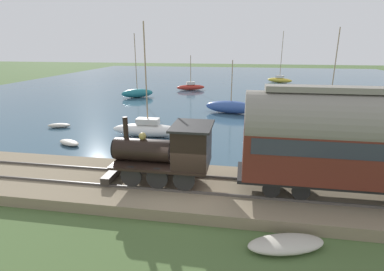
% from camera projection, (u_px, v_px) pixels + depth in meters
% --- Properties ---
extents(ground_plane, '(200.00, 200.00, 0.00)m').
position_uv_depth(ground_plane, '(186.00, 203.00, 13.75)').
color(ground_plane, '#476033').
extents(harbor_water, '(80.00, 80.00, 0.01)m').
position_uv_depth(harbor_water, '(230.00, 84.00, 54.98)').
color(harbor_water, '#38566B').
rests_on(harbor_water, ground).
extents(rail_embankment, '(5.09, 56.00, 0.64)m').
position_uv_depth(rail_embankment, '(189.00, 189.00, 14.53)').
color(rail_embankment, '#84755B').
rests_on(rail_embankment, ground).
extents(steam_locomotive, '(2.38, 5.12, 3.09)m').
position_uv_depth(steam_locomotive, '(171.00, 150.00, 14.09)').
color(steam_locomotive, black).
rests_on(steam_locomotive, rail_embankment).
extents(passenger_coach, '(2.57, 9.80, 4.73)m').
position_uv_depth(passenger_coach, '(358.00, 139.00, 12.52)').
color(passenger_coach, black).
rests_on(passenger_coach, rail_embankment).
extents(sailboat_white, '(1.46, 5.81, 8.55)m').
position_uv_depth(sailboat_white, '(148.00, 129.00, 23.47)').
color(sailboat_white, white).
rests_on(sailboat_white, harbor_water).
extents(sailboat_red, '(2.38, 4.53, 5.31)m').
position_uv_depth(sailboat_red, '(191.00, 87.00, 47.08)').
color(sailboat_red, '#B72D23').
rests_on(sailboat_red, harbor_water).
extents(sailboat_teal, '(3.43, 4.39, 8.31)m').
position_uv_depth(sailboat_teal, '(137.00, 93.00, 40.56)').
color(sailboat_teal, '#1E707A').
rests_on(sailboat_teal, harbor_water).
extents(sailboat_green, '(1.66, 5.13, 8.50)m').
position_uv_depth(sailboat_green, '(329.00, 112.00, 30.06)').
color(sailboat_green, '#236B42').
rests_on(sailboat_green, harbor_water).
extents(sailboat_blue, '(2.50, 5.59, 5.44)m').
position_uv_depth(sailboat_blue, '(231.00, 107.00, 31.33)').
color(sailboat_blue, '#335199').
rests_on(sailboat_blue, harbor_water).
extents(sailboat_yellow, '(3.05, 4.70, 9.21)m').
position_uv_depth(sailboat_yellow, '(280.00, 80.00, 56.09)').
color(sailboat_yellow, gold).
rests_on(sailboat_yellow, harbor_water).
extents(rowboat_near_shore, '(1.17, 2.07, 0.37)m').
position_uv_depth(rowboat_near_shore, '(59.00, 125.00, 26.08)').
color(rowboat_near_shore, '#B7B2A3').
rests_on(rowboat_near_shore, harbor_water).
extents(rowboat_far_out, '(1.59, 2.10, 0.35)m').
position_uv_depth(rowboat_far_out, '(69.00, 143.00, 21.59)').
color(rowboat_far_out, '#B7B2A3').
rests_on(rowboat_far_out, harbor_water).
extents(beached_dinghy, '(1.88, 3.00, 0.44)m').
position_uv_depth(beached_dinghy, '(286.00, 244.00, 10.61)').
color(beached_dinghy, '#B7B2A3').
rests_on(beached_dinghy, ground).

